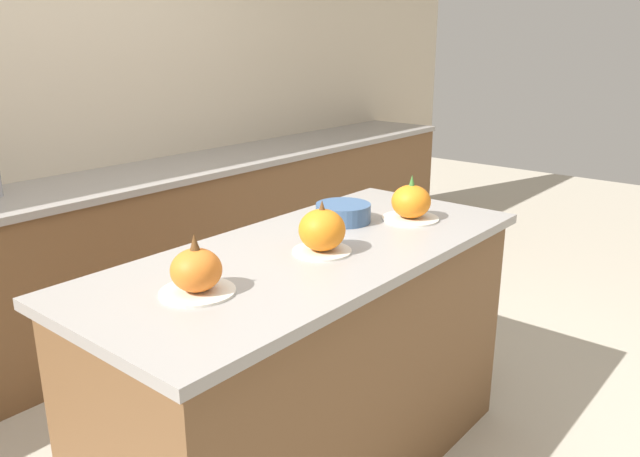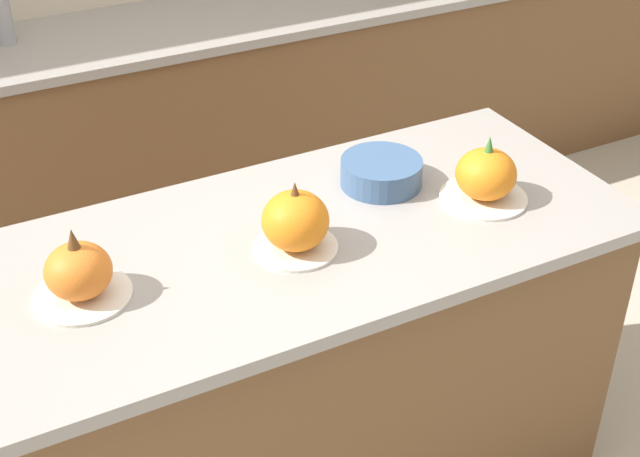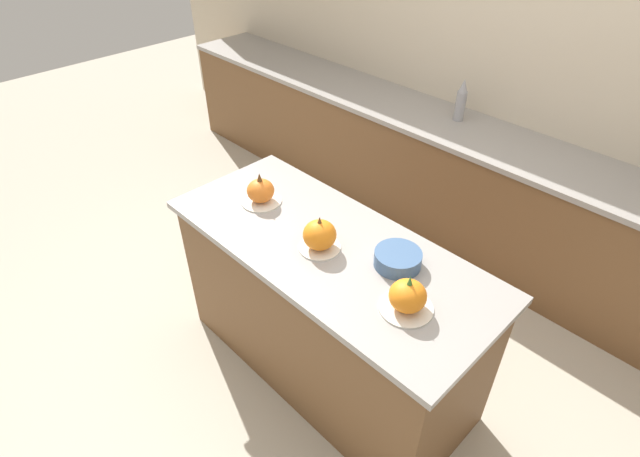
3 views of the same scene
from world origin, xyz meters
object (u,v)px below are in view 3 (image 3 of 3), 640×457
at_px(mixing_bowl, 398,259).
at_px(pumpkin_cake_center, 320,236).
at_px(bottle_tall, 461,101).
at_px(pumpkin_cake_right, 408,297).
at_px(pumpkin_cake_left, 261,192).

bearing_deg(mixing_bowl, pumpkin_cake_center, -153.33).
xyz_separation_m(pumpkin_cake_center, bottle_tall, (-0.33, 1.67, 0.05)).
bearing_deg(pumpkin_cake_right, pumpkin_cake_center, 177.85).
xyz_separation_m(pumpkin_cake_right, bottle_tall, (-0.85, 1.69, 0.06)).
bearing_deg(bottle_tall, pumpkin_cake_center, -78.74).
xyz_separation_m(pumpkin_cake_left, mixing_bowl, (0.82, 0.12, -0.03)).
bearing_deg(pumpkin_cake_right, mixing_bowl, 136.19).
distance_m(pumpkin_cake_left, mixing_bowl, 0.83).
distance_m(bottle_tall, mixing_bowl, 1.65).
relative_size(pumpkin_cake_center, mixing_bowl, 0.93).
xyz_separation_m(pumpkin_cake_center, pumpkin_cake_right, (0.52, -0.02, -0.01)).
xyz_separation_m(pumpkin_cake_right, mixing_bowl, (-0.19, 0.18, -0.03)).
height_order(bottle_tall, mixing_bowl, bottle_tall).
bearing_deg(pumpkin_cake_center, bottle_tall, 101.26).
height_order(pumpkin_cake_center, pumpkin_cake_right, pumpkin_cake_center).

